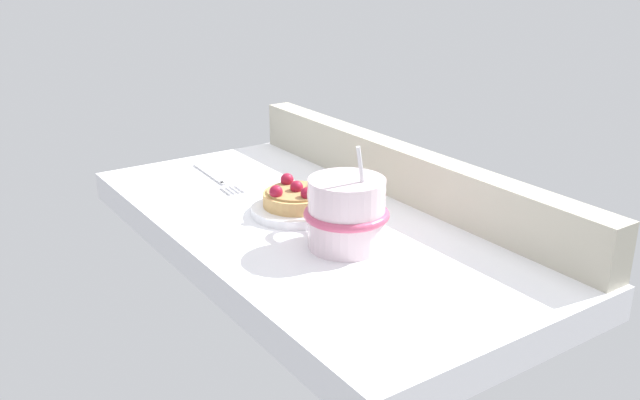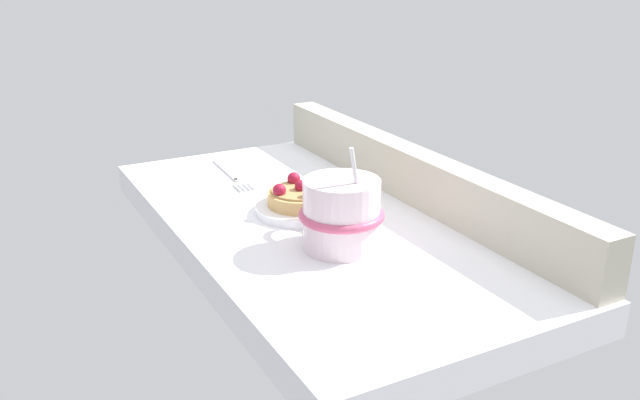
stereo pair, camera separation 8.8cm
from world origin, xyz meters
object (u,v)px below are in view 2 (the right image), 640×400
dessert_plate (301,208)px  dessert_fork (231,174)px  raspberry_tart (301,196)px  coffee_mug (341,214)px

dessert_plate → dessert_fork: (-19.34, -2.86, -0.25)cm
raspberry_tart → coffee_mug: (12.63, -0.99, 1.91)cm
dessert_plate → raspberry_tart: raspberry_tart is taller
dessert_plate → coffee_mug: bearing=-4.5°
dessert_plate → raspberry_tart: 1.89cm
raspberry_tart → dessert_fork: (-19.32, -2.86, -2.14)cm
raspberry_tart → dessert_fork: 19.65cm
dessert_plate → raspberry_tart: (-0.01, -0.00, 1.89)cm
raspberry_tart → coffee_mug: size_ratio=0.68×
raspberry_tart → coffee_mug: 12.81cm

